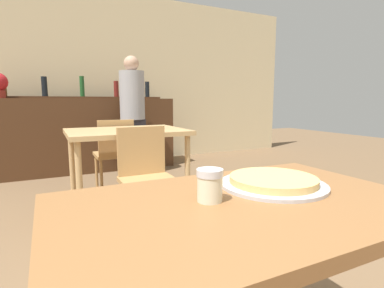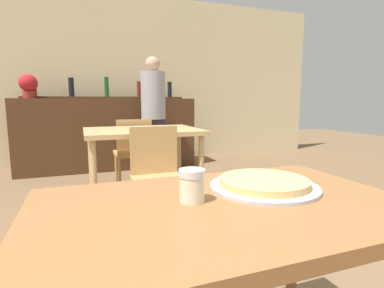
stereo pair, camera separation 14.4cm
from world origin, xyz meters
The scene contains 10 objects.
wall_back centered at (0.00, 4.46, 1.40)m, with size 8.00×0.05×2.80m.
dining_table_near centered at (0.00, 0.00, 0.65)m, with size 1.15×0.71×0.74m.
dining_table_far centered at (0.14, 2.01, 0.69)m, with size 1.05×0.79×0.78m.
bar_counter centered at (0.00, 3.96, 0.54)m, with size 2.60×0.56×1.07m.
bar_back_shelf centered at (-0.04, 4.10, 1.14)m, with size 2.39×0.24×0.33m.
chair_far_side_front centered at (0.14, 1.44, 0.50)m, with size 0.40×0.40×0.84m.
chair_far_side_back centered at (0.14, 2.58, 0.50)m, with size 0.40×0.40×0.84m.
pizza_tray centered at (0.20, 0.08, 0.75)m, with size 0.38×0.38×0.04m.
cheese_shaker centered at (-0.09, 0.04, 0.79)m, with size 0.08×0.08×0.10m.
person_standing centered at (0.57, 3.38, 0.89)m, with size 0.34×0.34×1.65m.
Camera 1 is at (-0.53, -0.73, 1.04)m, focal length 28.00 mm.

